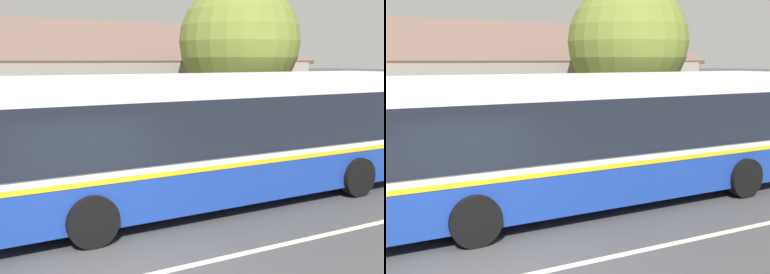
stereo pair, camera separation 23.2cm
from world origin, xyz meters
TOP-DOWN VIEW (x-y plane):
  - sidewalk_far at (0.00, 6.00)m, footprint 60.00×3.00m
  - transit_bus at (3.35, 2.90)m, footprint 12.05×2.91m
  - street_tree_primary at (6.70, 6.82)m, footprint 4.00×4.00m
  - bus_stop_sign at (10.22, 4.99)m, footprint 0.36×0.07m

SIDE VIEW (x-z plane):
  - sidewalk_far at x=0.00m, z-range 0.00..0.15m
  - bus_stop_sign at x=10.22m, z-range 0.44..2.84m
  - transit_bus at x=3.35m, z-range 0.12..3.24m
  - street_tree_primary at x=6.70m, z-range 0.89..6.94m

